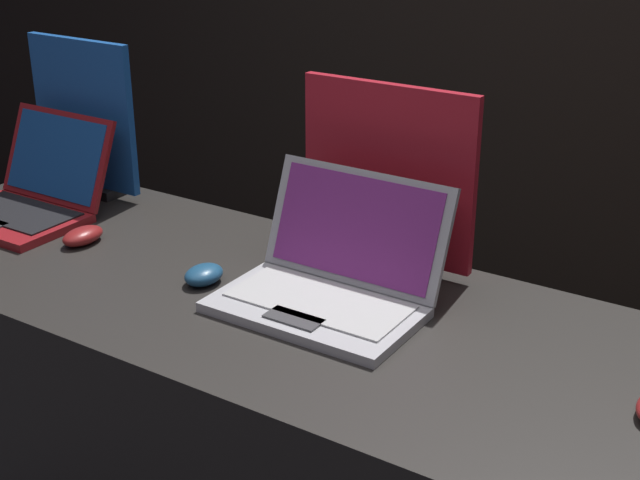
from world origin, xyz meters
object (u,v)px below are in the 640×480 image
Objects in this scene: promo_stand_front at (85,122)px; mouse_middle at (204,275)px; laptop_front at (30,194)px; mouse_front at (83,236)px; promo_stand_middle at (388,182)px; laptop_middle at (333,277)px.

promo_stand_front is 4.38× the size of mouse_middle.
mouse_front is (0.24, -0.06, -0.04)m from laptop_front.
mouse_front is at bearing -46.95° from promo_stand_front.
promo_stand_middle is (0.63, 0.27, 0.17)m from mouse_front.
laptop_front reaches higher than mouse_middle.
promo_stand_front is at bearing 156.13° from mouse_middle.
mouse_middle is (0.37, -0.01, 0.00)m from mouse_front.
promo_stand_middle is at bearing 46.63° from mouse_middle.
mouse_front is 0.64m from laptop_middle.
promo_stand_middle is (0.27, 0.28, 0.17)m from mouse_middle.
laptop_middle is (0.63, 0.06, 0.04)m from mouse_front.
promo_stand_middle is at bearing 1.19° from promo_stand_front.
promo_stand_middle is (0.00, 0.22, 0.13)m from laptop_middle.
laptop_middle is 0.25m from promo_stand_middle.
promo_stand_front is 0.90m from laptop_middle.
laptop_middle is (0.87, -0.00, 0.00)m from laptop_front.
laptop_middle is at bearing -12.80° from promo_stand_front.
mouse_front is at bearing -174.93° from laptop_middle.
promo_stand_middle reaches higher than mouse_front.
laptop_front is at bearing -90.00° from promo_stand_front.
mouse_front is at bearing -156.75° from promo_stand_middle.
promo_stand_front is (-0.24, 0.25, 0.17)m from mouse_front.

